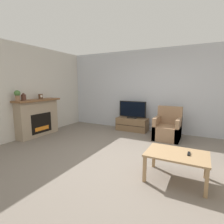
{
  "coord_description": "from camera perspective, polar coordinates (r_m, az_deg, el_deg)",
  "views": [
    {
      "loc": [
        1.38,
        -3.18,
        1.56
      ],
      "look_at": [
        -0.7,
        0.79,
        0.85
      ],
      "focal_mm": 28.0,
      "sensor_mm": 36.0,
      "label": 1
    }
  ],
  "objects": [
    {
      "name": "ground_plane",
      "position": [
        3.8,
        3.9,
        -15.23
      ],
      "size": [
        24.0,
        24.0,
        0.0
      ],
      "primitive_type": "plane",
      "color": "slate"
    },
    {
      "name": "wall_back",
      "position": [
        5.94,
        14.27,
        6.7
      ],
      "size": [
        12.0,
        0.06,
        2.7
      ],
      "color": "silver",
      "rests_on": "ground"
    },
    {
      "name": "wall_left",
      "position": [
        5.62,
        -28.0,
        5.81
      ],
      "size": [
        0.06,
        12.0,
        2.7
      ],
      "color": "beige",
      "rests_on": "ground"
    },
    {
      "name": "fireplace",
      "position": [
        5.78,
        -23.11,
        -1.6
      ],
      "size": [
        0.45,
        1.43,
        1.12
      ],
      "color": "tan",
      "rests_on": "ground"
    },
    {
      "name": "mantel_vase_left",
      "position": [
        5.43,
        -26.91,
        4.35
      ],
      "size": [
        0.13,
        0.13,
        0.21
      ],
      "color": "#512D23",
      "rests_on": "fireplace"
    },
    {
      "name": "mantel_clock",
      "position": [
        5.78,
        -22.29,
        4.71
      ],
      "size": [
        0.08,
        0.11,
        0.15
      ],
      "color": "brown",
      "rests_on": "fireplace"
    },
    {
      "name": "potted_plant",
      "position": [
        5.33,
        -28.52,
        4.95
      ],
      "size": [
        0.16,
        0.16,
        0.29
      ],
      "color": "#936B4C",
      "rests_on": "fireplace"
    },
    {
      "name": "tv_stand",
      "position": [
        6.01,
        6.6,
        -3.98
      ],
      "size": [
        1.04,
        0.47,
        0.43
      ],
      "color": "brown",
      "rests_on": "ground"
    },
    {
      "name": "tv",
      "position": [
        5.92,
        6.67,
        0.58
      ],
      "size": [
        0.94,
        0.18,
        0.57
      ],
      "color": "black",
      "rests_on": "tv_stand"
    },
    {
      "name": "armchair",
      "position": [
        5.3,
        17.69,
        -5.21
      ],
      "size": [
        0.7,
        0.76,
        0.92
      ],
      "color": "#937051",
      "rests_on": "ground"
    },
    {
      "name": "coffee_table",
      "position": [
        3.1,
        20.36,
        -13.46
      ],
      "size": [
        0.96,
        0.67,
        0.46
      ],
      "color": "#A37F56",
      "rests_on": "ground"
    },
    {
      "name": "remote",
      "position": [
        3.1,
        23.81,
        -12.36
      ],
      "size": [
        0.04,
        0.15,
        0.02
      ],
      "rotation": [
        0.0,
        0.0,
        0.03
      ],
      "color": "black",
      "rests_on": "coffee_table"
    }
  ]
}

